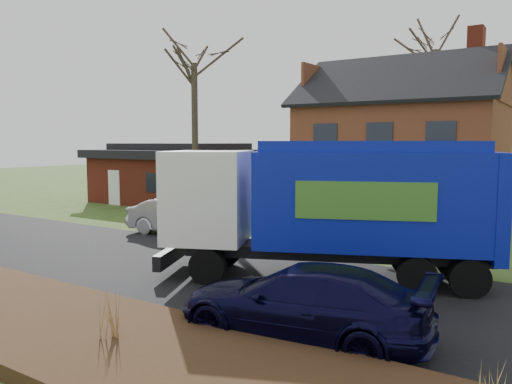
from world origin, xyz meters
The scene contains 11 objects.
ground centered at (0.00, 0.00, 0.00)m, with size 120.00×120.00×0.00m, color #314B19.
road centered at (0.00, 0.00, 0.01)m, with size 80.00×7.00×0.02m, color black.
mulch_verge centered at (0.00, -5.30, 0.15)m, with size 80.00×3.50×0.30m, color #2F1E0F.
main_house centered at (1.49, 13.91, 4.03)m, with size 12.95×8.95×9.26m.
ranch_house centered at (-12.00, 13.00, 1.81)m, with size 9.80×8.20×3.70m.
garbage_truck centered at (3.85, 1.23, 2.21)m, with size 9.18×5.65×3.83m.
silver_sedan centered at (-4.11, 4.15, 0.76)m, with size 1.61×4.63×1.53m, color #A6A8AD.
navy_wagon centered at (5.06, -2.85, 0.72)m, with size 2.03×4.99×1.45m, color black.
tree_front_west centered at (-6.90, 8.34, 8.81)m, with size 3.60×3.60×10.70m.
tree_back centered at (1.54, 21.56, 10.77)m, with size 4.08×4.08×12.92m.
grass_clump_mid centered at (2.47, -5.35, 0.72)m, with size 0.30×0.25×0.85m.
Camera 1 is at (9.41, -11.22, 3.82)m, focal length 35.00 mm.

